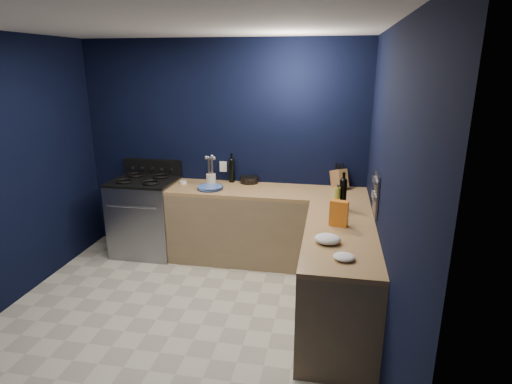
% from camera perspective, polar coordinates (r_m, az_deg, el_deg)
% --- Properties ---
extents(floor, '(3.50, 3.50, 0.02)m').
position_cam_1_polar(floor, '(4.15, -10.47, -17.14)').
color(floor, beige).
rests_on(floor, ground).
extents(ceiling, '(3.50, 3.50, 0.02)m').
position_cam_1_polar(ceiling, '(3.47, -12.95, 21.70)').
color(ceiling, silver).
rests_on(ceiling, ground).
extents(wall_back, '(3.50, 0.02, 2.60)m').
position_cam_1_polar(wall_back, '(5.22, -4.46, 5.88)').
color(wall_back, black).
rests_on(wall_back, ground).
extents(wall_right, '(0.02, 3.50, 2.60)m').
position_cam_1_polar(wall_right, '(3.37, 17.43, -1.09)').
color(wall_right, black).
rests_on(wall_right, ground).
extents(wall_front, '(3.50, 0.02, 2.60)m').
position_cam_1_polar(wall_front, '(2.19, -29.12, -12.60)').
color(wall_front, black).
rests_on(wall_front, ground).
extents(cab_back, '(2.30, 0.63, 0.86)m').
position_cam_1_polar(cab_back, '(5.04, 1.46, -4.81)').
color(cab_back, '#876F4E').
rests_on(cab_back, floor).
extents(top_back, '(2.30, 0.63, 0.04)m').
position_cam_1_polar(top_back, '(4.89, 1.50, 0.09)').
color(top_back, brown).
rests_on(top_back, cab_back).
extents(cab_right, '(0.63, 1.67, 0.86)m').
position_cam_1_polar(cab_right, '(3.95, 11.05, -11.65)').
color(cab_right, '#876F4E').
rests_on(cab_right, floor).
extents(top_right, '(0.63, 1.67, 0.04)m').
position_cam_1_polar(top_right, '(3.76, 11.44, -5.61)').
color(top_right, brown).
rests_on(top_right, cab_right).
extents(gas_range, '(0.76, 0.66, 0.92)m').
position_cam_1_polar(gas_range, '(5.45, -14.69, -3.34)').
color(gas_range, gray).
rests_on(gas_range, floor).
extents(oven_door, '(0.59, 0.02, 0.42)m').
position_cam_1_polar(oven_door, '(5.19, -16.13, -4.62)').
color(oven_door, black).
rests_on(oven_door, gas_range).
extents(cooktop, '(0.76, 0.66, 0.03)m').
position_cam_1_polar(cooktop, '(5.31, -15.07, 1.47)').
color(cooktop, black).
rests_on(cooktop, gas_range).
extents(backguard, '(0.76, 0.06, 0.20)m').
position_cam_1_polar(backguard, '(5.55, -13.86, 3.34)').
color(backguard, black).
rests_on(backguard, gas_range).
extents(spice_panel, '(0.02, 0.28, 0.38)m').
position_cam_1_polar(spice_panel, '(3.93, 16.03, -0.29)').
color(spice_panel, gray).
rests_on(spice_panel, wall_right).
extents(wall_outlet, '(0.09, 0.02, 0.13)m').
position_cam_1_polar(wall_outlet, '(5.25, -4.47, 3.47)').
color(wall_outlet, white).
rests_on(wall_outlet, wall_back).
extents(plate_stack, '(0.38, 0.38, 0.04)m').
position_cam_1_polar(plate_stack, '(4.93, -6.27, 0.59)').
color(plate_stack, teal).
rests_on(plate_stack, top_back).
extents(ramekin, '(0.09, 0.09, 0.03)m').
position_cam_1_polar(ramekin, '(5.21, -9.84, 1.32)').
color(ramekin, white).
rests_on(ramekin, top_back).
extents(utensil_crock, '(0.15, 0.15, 0.14)m').
position_cam_1_polar(utensil_crock, '(5.07, -6.13, 1.67)').
color(utensil_crock, beige).
rests_on(utensil_crock, top_back).
extents(wine_bottle_back, '(0.08, 0.08, 0.28)m').
position_cam_1_polar(wine_bottle_back, '(5.18, -3.33, 2.88)').
color(wine_bottle_back, black).
rests_on(wine_bottle_back, top_back).
extents(lemon_basket, '(0.23, 0.23, 0.08)m').
position_cam_1_polar(lemon_basket, '(5.16, -0.91, 1.71)').
color(lemon_basket, black).
rests_on(lemon_basket, top_back).
extents(knife_block, '(0.24, 0.28, 0.27)m').
position_cam_1_polar(knife_block, '(5.02, 11.25, 1.75)').
color(knife_block, brown).
rests_on(knife_block, top_back).
extents(wine_bottle_right, '(0.10, 0.10, 0.31)m').
position_cam_1_polar(wine_bottle_right, '(4.26, 11.71, -0.43)').
color(wine_bottle_right, black).
rests_on(wine_bottle_right, top_right).
extents(oil_bottle, '(0.08, 0.08, 0.25)m').
position_cam_1_polar(oil_bottle, '(4.21, 10.98, -1.02)').
color(oil_bottle, '#A0AC31').
rests_on(oil_bottle, top_right).
extents(spice_jar_near, '(0.05, 0.05, 0.09)m').
position_cam_1_polar(spice_jar_near, '(4.05, 11.78, -2.91)').
color(spice_jar_near, olive).
rests_on(spice_jar_near, top_right).
extents(spice_jar_far, '(0.06, 0.06, 0.10)m').
position_cam_1_polar(spice_jar_far, '(3.98, 10.90, -3.16)').
color(spice_jar_far, olive).
rests_on(spice_jar_far, top_right).
extents(crouton_bag, '(0.17, 0.11, 0.24)m').
position_cam_1_polar(crouton_bag, '(3.84, 11.21, -2.87)').
color(crouton_bag, red).
rests_on(crouton_bag, top_right).
extents(towel_front, '(0.26, 0.24, 0.08)m').
position_cam_1_polar(towel_front, '(3.48, 9.70, -6.31)').
color(towel_front, white).
rests_on(towel_front, top_right).
extents(towel_end, '(0.18, 0.17, 0.05)m').
position_cam_1_polar(towel_end, '(3.23, 11.87, -8.63)').
color(towel_end, white).
rests_on(towel_end, top_right).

